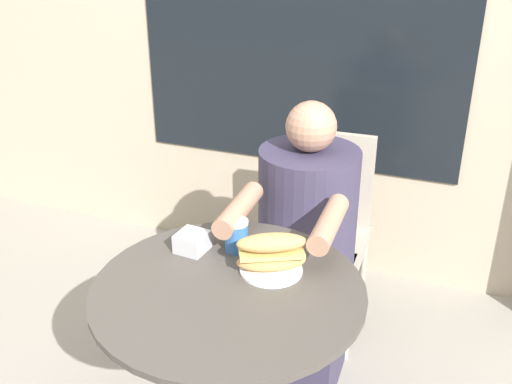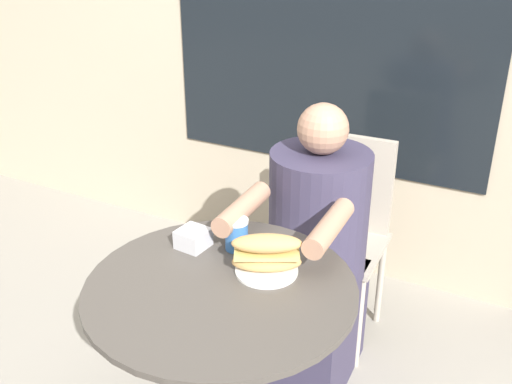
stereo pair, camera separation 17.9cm
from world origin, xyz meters
name	(u,v)px [view 1 (the left image)]	position (x,y,z in m)	size (l,w,h in m)	color
cafe_table	(229,341)	(0.00, 0.00, 0.55)	(0.78, 0.78, 0.74)	#47423D
diner_chair	(326,216)	(0.05, 0.94, 0.52)	(0.39, 0.39, 0.87)	#ADA393
seated_diner	(303,266)	(0.05, 0.59, 0.48)	(0.38, 0.67, 1.12)	#38334C
sandwich_on_plate	(271,254)	(0.09, 0.12, 0.80)	(0.22, 0.19, 0.12)	white
drink_cup	(236,235)	(-0.06, 0.20, 0.80)	(0.08, 0.08, 0.10)	#336BB7
napkin_box	(192,242)	(-0.18, 0.14, 0.77)	(0.10, 0.10, 0.06)	silver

